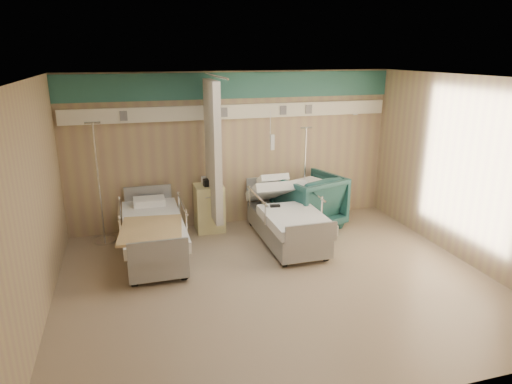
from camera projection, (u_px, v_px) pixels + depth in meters
ground at (277, 281)px, 6.46m from camera, size 6.00×5.00×0.00m
room_walls at (271, 149)px, 6.14m from camera, size 6.04×5.04×2.82m
bed_right at (286, 224)px, 7.72m from camera, size 1.00×2.16×0.63m
bed_left at (154, 239)px, 7.14m from camera, size 1.00×2.16×0.63m
bedside_cabinet at (209, 208)px, 8.21m from camera, size 0.50×0.48×0.85m
visitor_armchair at (309, 201)px, 8.39m from camera, size 1.33×1.35×0.98m
waffle_blanket at (310, 173)px, 8.22m from camera, size 0.72×0.69×0.06m
iv_stand_right at (304, 204)px, 8.57m from camera, size 0.33×0.33×1.83m
iv_stand_left at (102, 218)px, 7.70m from camera, size 0.37×0.37×2.05m
call_remote at (275, 206)px, 7.63m from camera, size 0.17×0.10×0.04m
tan_blanket at (151, 230)px, 6.60m from camera, size 1.00×1.19×0.04m
toiletry_bag at (210, 182)px, 8.04m from camera, size 0.23×0.16×0.12m
white_cup at (204, 180)px, 8.17m from camera, size 0.11×0.11×0.13m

